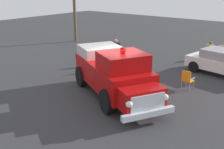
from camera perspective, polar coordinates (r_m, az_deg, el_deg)
name	(u,v)px	position (r m, az deg, el deg)	size (l,w,h in m)	color
ground_plane	(116,94)	(13.47, 0.86, -4.01)	(60.00, 60.00, 0.00)	#333335
vintage_fire_truck	(114,72)	(12.79, 0.42, 0.48)	(4.71, 6.28, 2.59)	black
lawn_chair_near_truck	(210,51)	(20.69, 19.66, 4.70)	(0.69, 0.69, 1.02)	#B7BABF
lawn_chair_by_car	(187,79)	(14.28, 15.39, -0.83)	(0.55, 0.56, 1.02)	#B7BABF
lawn_chair_spare	(222,52)	(20.75, 21.95, 4.47)	(0.69, 0.69, 1.02)	#B7BABF
spectator_seated	(210,50)	(20.55, 19.83, 4.90)	(0.64, 0.63, 1.29)	#383842
spectator_standing	(116,50)	(18.17, 0.79, 5.19)	(0.57, 0.47, 1.68)	#2D334C
traffic_cone	(84,68)	(16.48, -5.80, 1.32)	(0.40, 0.40, 0.64)	orange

